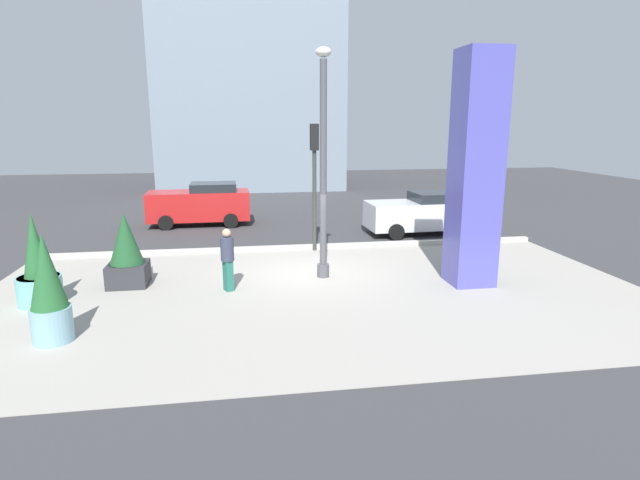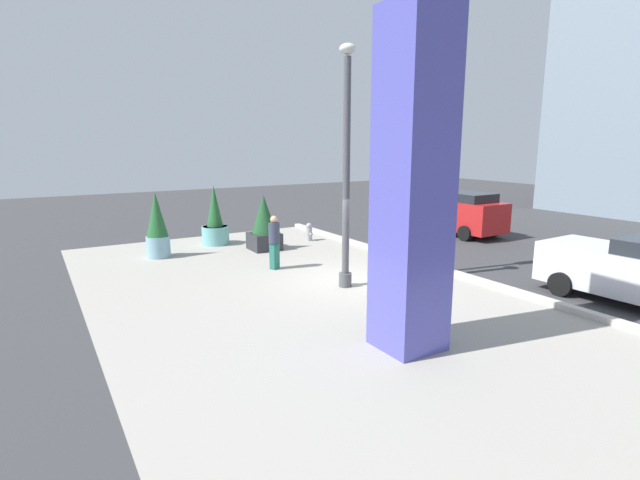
{
  "view_description": "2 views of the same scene",
  "coord_description": "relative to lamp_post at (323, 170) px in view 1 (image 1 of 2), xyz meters",
  "views": [
    {
      "loc": [
        -2.01,
        -14.89,
        4.51
      ],
      "look_at": [
        0.17,
        -1.0,
        1.28
      ],
      "focal_mm": 28.75,
      "sensor_mm": 36.0,
      "label": 1
    },
    {
      "loc": [
        11.3,
        -7.8,
        4.04
      ],
      "look_at": [
        0.32,
        -1.19,
        1.43
      ],
      "focal_mm": 27.18,
      "sensor_mm": 36.0,
      "label": 2
    }
  ],
  "objects": [
    {
      "name": "lamp_post",
      "position": [
        0.0,
        0.0,
        0.0
      ],
      "size": [
        0.44,
        0.44,
        6.53
      ],
      "color": "#4C4C51",
      "rests_on": "ground_plane"
    },
    {
      "name": "car_intersection",
      "position": [
        5.06,
        5.44,
        -2.31
      ],
      "size": [
        4.53,
        2.2,
        1.71
      ],
      "color": "silver",
      "rests_on": "ground_plane"
    },
    {
      "name": "car_curb_east",
      "position": [
        -4.14,
        8.74,
        -2.22
      ],
      "size": [
        4.47,
        2.07,
        1.89
      ],
      "color": "red",
      "rests_on": "ground_plane"
    },
    {
      "name": "fire_hydrant",
      "position": [
        -6.16,
        2.35,
        -2.81
      ],
      "size": [
        0.36,
        0.26,
        0.75
      ],
      "color": "#99999E",
      "rests_on": "ground_plane"
    },
    {
      "name": "curb_strip",
      "position": [
        -0.37,
        3.5,
        -3.1
      ],
      "size": [
        18.0,
        0.24,
        0.16
      ],
      "primitive_type": "cube",
      "color": "#B7B2A8",
      "rests_on": "ground_plane"
    },
    {
      "name": "potted_plant_by_pillar",
      "position": [
        -7.47,
        -1.21,
        -2.3
      ],
      "size": [
        1.07,
        1.07,
        2.36
      ],
      "color": "#6BB2B2",
      "rests_on": "ground_plane"
    },
    {
      "name": "highrise_across_street",
      "position": [
        -1.48,
        24.09,
        7.7
      ],
      "size": [
        12.41,
        9.89,
        21.76
      ],
      "primitive_type": "cube",
      "color": "gray",
      "rests_on": "ground_plane"
    },
    {
      "name": "potted_plant_curbside",
      "position": [
        -6.37,
        -3.69,
        -2.08
      ],
      "size": [
        0.82,
        0.82,
        2.34
      ],
      "color": "#7AA8B7",
      "rests_on": "ground_plane"
    },
    {
      "name": "pedestrian_on_sidewalk",
      "position": [
        -2.77,
        -0.87,
        -2.21
      ],
      "size": [
        0.48,
        0.48,
        1.74
      ],
      "color": "#236656",
      "rests_on": "ground_plane"
    },
    {
      "name": "ground_plane",
      "position": [
        -0.37,
        4.38,
        -3.18
      ],
      "size": [
        60.0,
        60.0,
        0.0
      ],
      "primitive_type": "plane",
      "color": "#38383A"
    },
    {
      "name": "art_pillar_blue",
      "position": [
        4.04,
        -1.23,
        0.04
      ],
      "size": [
        1.17,
        1.17,
        6.44
      ],
      "primitive_type": "cube",
      "color": "#4C4CAD",
      "rests_on": "ground_plane"
    },
    {
      "name": "plaza_pavement",
      "position": [
        -0.37,
        -1.62,
        -3.18
      ],
      "size": [
        18.0,
        10.0,
        0.02
      ],
      "primitive_type": "cube",
      "color": "#9E998E",
      "rests_on": "ground_plane"
    },
    {
      "name": "traffic_light_corner",
      "position": [
        0.22,
        3.28,
        -0.16
      ],
      "size": [
        0.28,
        0.42,
        4.48
      ],
      "color": "#333833",
      "rests_on": "ground_plane"
    },
    {
      "name": "potted_plant_near_right",
      "position": [
        -5.58,
        0.06,
        -2.21
      ],
      "size": [
        1.07,
        1.07,
        2.09
      ],
      "color": "#2D2D33",
      "rests_on": "ground_plane"
    }
  ]
}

